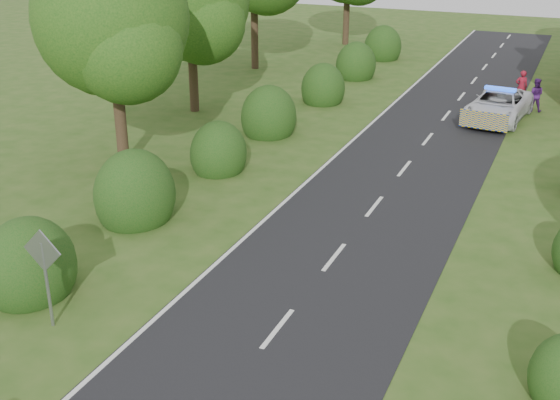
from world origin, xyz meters
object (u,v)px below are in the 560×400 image
at_px(police_van, 498,105).
at_px(pedestrian_red, 521,87).
at_px(road_sign, 44,264).
at_px(pedestrian_purple, 535,95).

xyz_separation_m(police_van, pedestrian_red, (0.62, 3.65, 0.13)).
xyz_separation_m(road_sign, pedestrian_red, (7.93, 25.87, -0.81)).
relative_size(pedestrian_red, pedestrian_purple, 1.03).
distance_m(police_van, pedestrian_red, 3.71).
bearing_deg(police_van, road_sign, -102.07).
xyz_separation_m(pedestrian_red, pedestrian_purple, (0.79, -1.29, -0.03)).
bearing_deg(pedestrian_red, road_sign, 55.07).
relative_size(police_van, pedestrian_red, 3.20).
relative_size(road_sign, pedestrian_red, 1.51).
height_order(road_sign, pedestrian_red, road_sign).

